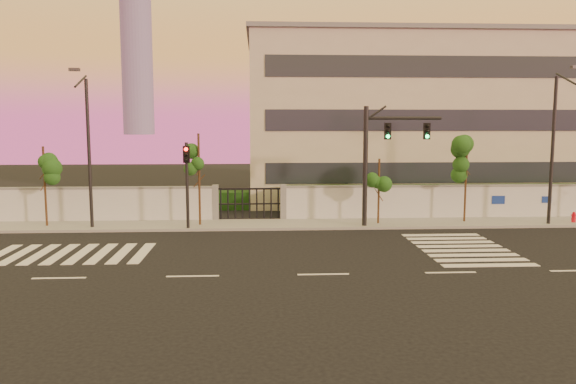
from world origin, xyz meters
name	(u,v)px	position (x,y,z in m)	size (l,w,h in m)	color
ground	(323,274)	(0.00, 0.00, 0.00)	(120.00, 120.00, 0.00)	black
sidewalk	(302,224)	(0.00, 10.50, 0.07)	(60.00, 3.00, 0.15)	gray
perimeter_wall	(302,203)	(0.10, 12.00, 1.07)	(60.00, 0.36, 2.20)	#BABDC2
hedge_row	(315,201)	(1.17, 14.74, 0.82)	(41.00, 4.25, 1.80)	black
institutional_building	(407,119)	(9.00, 21.99, 6.16)	(24.40, 12.40, 12.25)	#B7AF9B
distant_skyscraper	(135,13)	(-65.00, 280.00, 61.98)	(16.00, 16.00, 118.00)	slate
road_markings	(279,252)	(-1.58, 3.76, 0.01)	(57.00, 7.62, 0.02)	silver
street_tree_b	(45,168)	(-14.20, 10.41, 3.35)	(1.48, 1.18, 4.55)	#382314
street_tree_c	(199,159)	(-5.73, 10.27, 3.86)	(1.55, 1.24, 5.25)	#382314
street_tree_d	(379,177)	(4.34, 10.18, 2.81)	(1.41, 1.12, 3.82)	#382314
street_tree_e	(467,161)	(9.48, 10.55, 3.63)	(1.43, 1.14, 4.93)	#382314
traffic_signal_main	(381,152)	(4.25, 9.49, 4.25)	(4.25, 0.46, 6.72)	black
traffic_signal_secondary	(187,175)	(-6.30, 9.24, 3.04)	(0.37, 0.35, 4.78)	black
streetlight_west	(88,146)	(-11.60, 9.68, 4.61)	(0.51, 2.05, 8.53)	black
streetlight_east	(555,143)	(13.94, 9.34, 4.73)	(0.52, 2.11, 8.75)	black
fire_hydrant	(574,218)	(15.62, 9.90, 0.37)	(0.29, 0.28, 0.75)	red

